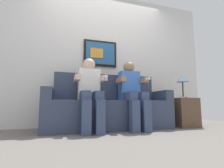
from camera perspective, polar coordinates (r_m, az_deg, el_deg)
ground_plane at (r=2.42m, az=1.08°, el=-16.24°), size 5.72×5.72×0.00m
back_wall_assembly at (r=3.26m, az=-3.23°, el=9.27°), size 4.40×0.10×2.60m
couch at (r=2.70m, az=-1.11°, el=-8.63°), size 2.00×0.58×0.90m
person_on_left at (r=2.47m, az=-7.53°, el=-1.92°), size 0.46×0.56×1.11m
person_on_right at (r=2.67m, az=6.88°, el=-2.30°), size 0.46×0.56×1.11m
side_table_right at (r=3.26m, az=23.25°, el=-8.90°), size 0.40×0.40×0.50m
table_lamp at (r=3.34m, az=22.98°, el=1.63°), size 0.22×0.22×0.46m
spare_remote_on_table at (r=3.12m, az=22.79°, el=-4.24°), size 0.04×0.13×0.02m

